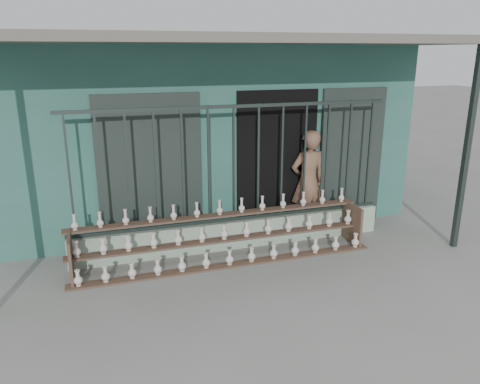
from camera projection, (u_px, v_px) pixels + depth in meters
name	position (u px, v px, depth m)	size (l,w,h in m)	color
ground	(263.00, 284.00, 6.27)	(60.00, 60.00, 0.00)	slate
workshop_building	(192.00, 120.00, 9.65)	(7.40, 6.60, 3.21)	#2C5D53
parapet_wall	(234.00, 234.00, 7.39)	(5.00, 0.20, 0.45)	#96AF96
security_fence	(234.00, 164.00, 7.06)	(5.00, 0.04, 1.80)	#283330
shelf_rack	(225.00, 237.00, 6.89)	(4.50, 0.68, 0.85)	brown
elderly_woman	(308.00, 182.00, 7.88)	(0.64, 0.42, 1.76)	brown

